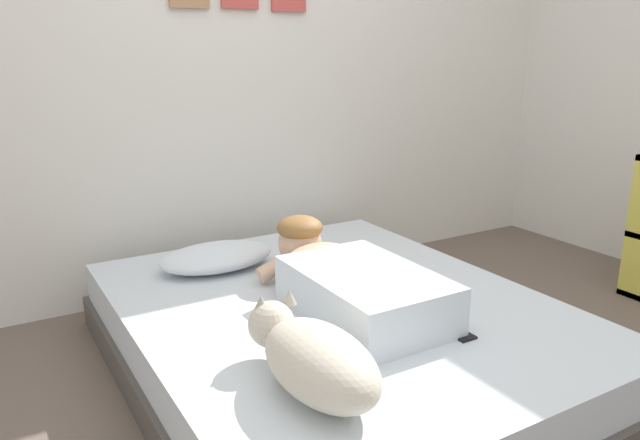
{
  "coord_description": "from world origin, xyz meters",
  "views": [
    {
      "loc": [
        -1.31,
        -1.44,
        1.26
      ],
      "look_at": [
        -0.02,
        0.73,
        0.55
      ],
      "focal_mm": 34.2,
      "sensor_mm": 36.0,
      "label": 1
    }
  ],
  "objects_px": {
    "pillow": "(217,257)",
    "dog": "(314,357)",
    "person_lying": "(345,278)",
    "cell_phone": "(456,332)",
    "bed": "(336,337)",
    "coffee_cup": "(300,257)"
  },
  "relations": [
    {
      "from": "pillow",
      "to": "dog",
      "type": "xyz_separation_m",
      "value": [
        -0.13,
        -1.11,
        0.05
      ]
    },
    {
      "from": "person_lying",
      "to": "cell_phone",
      "type": "bearing_deg",
      "value": -64.67
    },
    {
      "from": "person_lying",
      "to": "dog",
      "type": "relative_size",
      "value": 1.6
    },
    {
      "from": "person_lying",
      "to": "cell_phone",
      "type": "distance_m",
      "value": 0.47
    },
    {
      "from": "cell_phone",
      "to": "dog",
      "type": "bearing_deg",
      "value": -174.33
    },
    {
      "from": "person_lying",
      "to": "dog",
      "type": "xyz_separation_m",
      "value": [
        -0.42,
        -0.47,
        -0.0
      ]
    },
    {
      "from": "bed",
      "to": "person_lying",
      "type": "bearing_deg",
      "value": -58.71
    },
    {
      "from": "person_lying",
      "to": "coffee_cup",
      "type": "relative_size",
      "value": 7.36
    },
    {
      "from": "person_lying",
      "to": "dog",
      "type": "bearing_deg",
      "value": -131.2
    },
    {
      "from": "bed",
      "to": "coffee_cup",
      "type": "relative_size",
      "value": 15.74
    },
    {
      "from": "cell_phone",
      "to": "bed",
      "type": "bearing_deg",
      "value": 115.77
    },
    {
      "from": "bed",
      "to": "dog",
      "type": "relative_size",
      "value": 3.42
    },
    {
      "from": "pillow",
      "to": "person_lying",
      "type": "height_order",
      "value": "person_lying"
    },
    {
      "from": "pillow",
      "to": "dog",
      "type": "relative_size",
      "value": 0.9
    },
    {
      "from": "person_lying",
      "to": "coffee_cup",
      "type": "distance_m",
      "value": 0.49
    },
    {
      "from": "bed",
      "to": "pillow",
      "type": "relative_size",
      "value": 3.78
    },
    {
      "from": "dog",
      "to": "person_lying",
      "type": "bearing_deg",
      "value": 48.8
    },
    {
      "from": "dog",
      "to": "coffee_cup",
      "type": "distance_m",
      "value": 1.07
    },
    {
      "from": "bed",
      "to": "cell_phone",
      "type": "relative_size",
      "value": 14.05
    },
    {
      "from": "bed",
      "to": "person_lying",
      "type": "height_order",
      "value": "person_lying"
    },
    {
      "from": "cell_phone",
      "to": "coffee_cup",
      "type": "bearing_deg",
      "value": 98.41
    },
    {
      "from": "dog",
      "to": "coffee_cup",
      "type": "bearing_deg",
      "value": 63.38
    }
  ]
}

